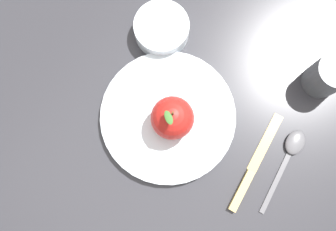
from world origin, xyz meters
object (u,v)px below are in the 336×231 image
dinner_plate (168,116)px  knife (251,171)px  side_bowl (162,28)px  cup (329,75)px  spoon (291,151)px  apple (172,118)px

dinner_plate → knife: size_ratio=1.27×
dinner_plate → side_bowl: (-0.12, -0.12, 0.01)m
cup → spoon: bearing=15.9°
dinner_plate → cup: bearing=144.7°
cup → knife: (0.22, 0.01, -0.04)m
apple → side_bowl: 0.18m
cup → dinner_plate: bearing=-35.3°
knife → cup: bearing=-177.8°
cup → knife: bearing=2.2°
apple → cup: apple is taller
spoon → dinner_plate: bearing=-64.6°
apple → cup: bearing=147.1°
apple → spoon: bearing=117.5°
dinner_plate → side_bowl: bearing=-134.6°
cup → spoon: cup is taller
apple → side_bowl: bearing=-132.5°
cup → spoon: 0.15m
side_bowl → dinner_plate: bearing=45.4°
apple → side_bowl: size_ratio=0.86×
cup → spoon: size_ratio=0.46×
knife → side_bowl: bearing=-107.2°
apple → spoon: size_ratio=0.54×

